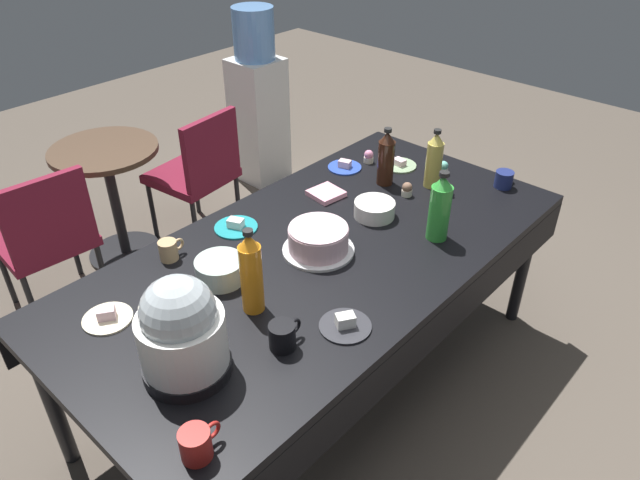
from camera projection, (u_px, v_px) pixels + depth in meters
ground at (320, 378)px, 2.83m from camera, size 9.00×9.00×0.00m
potluck_table at (320, 262)px, 2.44m from camera, size 2.20×1.10×0.75m
frosted_layer_cake at (318, 240)px, 2.37m from camera, size 0.29×0.29×0.11m
slow_cooker at (181, 331)px, 1.77m from camera, size 0.28×0.28×0.35m
glass_salad_bowl at (220, 270)px, 2.22m from camera, size 0.19×0.19×0.09m
ceramic_snack_bowl at (374, 209)px, 2.60m from camera, size 0.18×0.18×0.07m
dessert_plate_teal at (236, 226)px, 2.53m from camera, size 0.19×0.19×0.04m
dessert_plate_cream at (107, 317)px, 2.05m from camera, size 0.17×0.17×0.05m
dessert_plate_charcoal at (345, 324)px, 2.02m from camera, size 0.18×0.18×0.05m
dessert_plate_sage at (399, 164)px, 3.02m from camera, size 0.18×0.18×0.04m
dessert_plate_cobalt at (345, 166)px, 3.00m from camera, size 0.17×0.17×0.04m
cupcake_cocoa at (369, 157)px, 3.04m from camera, size 0.05×0.05×0.07m
cupcake_mint at (407, 189)px, 2.76m from camera, size 0.05×0.05×0.07m
cupcake_rose at (443, 168)px, 2.94m from camera, size 0.05×0.05×0.07m
soda_bottle_ginger_ale at (434, 160)px, 2.78m from camera, size 0.08×0.08×0.29m
soda_bottle_cola at (386, 158)px, 2.80m from camera, size 0.08×0.08×0.29m
soda_bottle_orange_juice at (251, 273)px, 2.02m from camera, size 0.08×0.08×0.33m
soda_bottle_lime_soda at (440, 208)px, 2.40m from camera, size 0.09×0.09×0.31m
coffee_mug_navy at (504, 179)px, 2.82m from camera, size 0.12×0.09×0.08m
coffee_mug_black at (283, 336)px, 1.92m from camera, size 0.13×0.09×0.09m
coffee_mug_tan at (169, 250)px, 2.33m from camera, size 0.11×0.07×0.08m
coffee_mug_red at (196, 444)px, 1.58m from camera, size 0.13×0.09×0.09m
paper_napkin_stack at (326, 193)px, 2.77m from camera, size 0.16×0.16×0.02m
maroon_chair_left at (46, 234)px, 2.97m from camera, size 0.47×0.47×0.85m
maroon_chair_right at (199, 169)px, 3.56m from camera, size 0.49×0.49×0.85m
round_cafe_table at (111, 183)px, 3.40m from camera, size 0.60×0.60×0.72m
water_cooler at (258, 102)px, 4.19m from camera, size 0.32×0.32×1.24m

